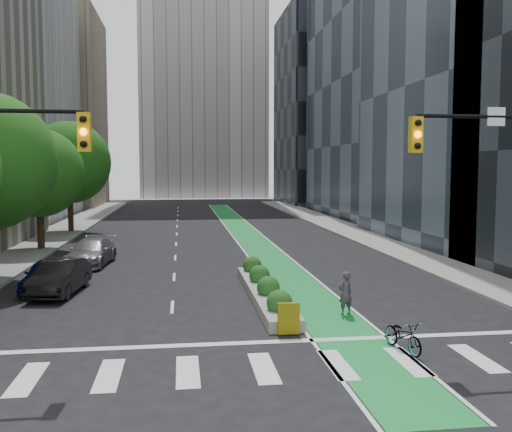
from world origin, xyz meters
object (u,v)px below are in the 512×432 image
object	(u,v)px
bicycle	(403,335)
parked_car_left_far	(91,252)
parked_car_left_mid	(60,277)
cyclist	(345,293)
parked_car_left_near	(47,275)
median_planter	(264,289)

from	to	relation	value
bicycle	parked_car_left_far	size ratio (longest dim) A/B	0.36
parked_car_left_mid	bicycle	bearing A→B (deg)	-31.47
cyclist	parked_car_left_near	xyz separation A→B (m)	(-11.59, 5.66, -0.11)
parked_car_left_near	parked_car_left_mid	xyz separation A→B (m)	(0.68, -0.80, 0.04)
bicycle	parked_car_left_far	distance (m)	19.66
bicycle	parked_car_left_mid	size ratio (longest dim) A/B	0.41
parked_car_left_near	parked_car_left_mid	distance (m)	1.06
cyclist	parked_car_left_mid	xyz separation A→B (m)	(-10.90, 4.85, -0.08)
parked_car_left_near	parked_car_left_far	size ratio (longest dim) A/B	0.81
bicycle	cyclist	distance (m)	4.20
cyclist	parked_car_left_far	distance (m)	16.08
parked_car_left_near	parked_car_left_far	distance (m)	6.40
median_planter	cyclist	size ratio (longest dim) A/B	6.48
cyclist	parked_car_left_mid	size ratio (longest dim) A/B	0.37
cyclist	parked_car_left_mid	world-z (taller)	cyclist
cyclist	parked_car_left_far	xyz separation A→B (m)	(-10.70, 12.00, -0.08)
median_planter	parked_car_left_far	world-z (taller)	parked_car_left_far
cyclist	parked_car_left_near	size ratio (longest dim) A/B	0.40
bicycle	cyclist	bearing A→B (deg)	84.34
parked_car_left_mid	parked_car_left_far	size ratio (longest dim) A/B	0.89
parked_car_left_near	parked_car_left_mid	size ratio (longest dim) A/B	0.92
bicycle	cyclist	xyz separation A→B (m)	(-0.50, 4.16, 0.33)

